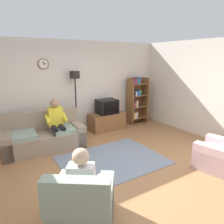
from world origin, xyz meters
The scene contains 13 objects.
ground_plane centered at (0.00, 0.00, 0.00)m, with size 12.00×12.00×0.00m, color #9E6B42.
back_wall_assembly centered at (0.00, 2.66, 1.35)m, with size 6.20×0.17×2.70m.
right_wall centered at (2.86, 0.00, 1.35)m, with size 0.12×5.80×2.70m, color silver.
couch centered at (-1.25, 1.83, 0.31)m, with size 1.96×1.02×0.90m.
tv_stand centered at (0.80, 2.25, 0.26)m, with size 1.10×0.56×0.53m.
tv centered at (0.80, 2.23, 0.75)m, with size 0.60×0.49×0.44m.
bookshelf centered at (2.01, 2.32, 0.82)m, with size 0.68×0.36×1.58m.
floor_lamp centered at (-0.16, 2.35, 1.45)m, with size 0.28×0.28×1.85m.
armchair_near_window centered at (-1.47, -0.97, 0.29)m, with size 1.16×1.18×0.90m.
armchair_near_bookshelf centered at (1.53, -1.12, 0.29)m, with size 0.97×1.03×0.90m.
area_rug centered at (-0.15, 0.39, 0.01)m, with size 2.20×1.70×0.01m, color slate.
person_on_couch centered at (-0.95, 1.72, 0.70)m, with size 0.53×0.56×1.24m.
person_in_left_armchair centered at (-1.42, -0.89, 0.60)m, with size 0.62×0.64×1.12m.
Camera 1 is at (-2.41, -3.21, 2.21)m, focal length 33.68 mm.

